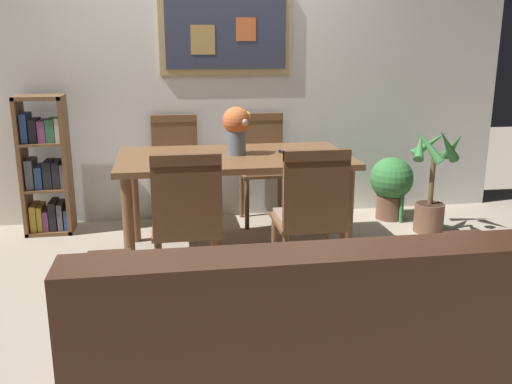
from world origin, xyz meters
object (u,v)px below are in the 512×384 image
Objects in this scene: potted_palm at (432,188)px; flower_vase at (237,127)px; dining_chair_near_right at (311,209)px; potted_ivy at (391,184)px; dining_chair_far_left at (175,161)px; dining_table at (234,168)px; leather_couch at (317,355)px; tv_remote at (287,153)px; dining_chair_near_left at (187,216)px; dining_chair_far_right at (262,159)px; bookshelf at (47,170)px.

flower_vase is (-1.59, -0.20, 0.56)m from potted_palm.
potted_ivy is at bearing 51.91° from dining_chair_near_right.
potted_ivy is at bearing -5.00° from dining_chair_far_left.
dining_table is 1.76× the size of dining_chair_far_left.
potted_palm is at bearing 7.93° from dining_table.
potted_ivy is 0.43m from potted_palm.
tv_remote is at bearing 81.30° from leather_couch.
dining_chair_near_left is at bearing -88.82° from dining_chair_far_left.
dining_chair_far_right reaches higher than tv_remote.
bookshelf is at bearing 140.17° from dining_chair_near_right.
dining_chair_far_right is 5.68× the size of tv_remote.
dining_table is 1.59m from bookshelf.
bookshelf is 2.85m from potted_ivy.
potted_palm reaches higher than dining_table.
tv_remote reaches higher than dining_table.
dining_table is 1.76× the size of dining_chair_near_left.
dining_chair_near_left is 1.05× the size of potted_palm.
potted_ivy is 0.63× the size of potted_palm.
dining_chair_far_right is 2.72× the size of flower_vase.
dining_chair_far_left reaches higher than potted_palm.
tv_remote is (0.74, 0.76, 0.20)m from dining_chair_near_left.
bookshelf is (-1.74, -0.06, -0.03)m from dining_chair_far_right.
dining_chair_far_left is at bearing 91.18° from dining_chair_near_left.
dining_chair_far_right and dining_chair_near_right have the same top height.
dining_chair_far_left and dining_chair_near_left have the same top height.
potted_ivy is 1.64× the size of flower_vase.
bookshelf is at bearing 170.85° from potted_palm.
dining_chair_far_left is 0.94m from flower_vase.
potted_ivy is at bearing -2.09° from bookshelf.
leather_couch is at bearing -88.25° from flower_vase.
dining_chair_far_left is 1.85m from potted_ivy.
potted_palm is at bearing 38.18° from dining_chair_near_right.
potted_ivy is (1.10, -0.16, -0.23)m from dining_chair_far_right.
potted_palm is 1.70m from flower_vase.
dining_chair_far_left is at bearing 117.35° from dining_table.
dining_chair_far_right is 1.75m from bookshelf.
flower_vase reaches higher than leather_couch.
dining_table is 1.46× the size of bookshelf.
dining_chair_near_right is at bearing -63.71° from dining_chair_far_left.
bookshelf reaches higher than dining_chair_far_right.
dining_table is 0.85m from dining_chair_near_right.
leather_couch is 5.37× the size of flower_vase.
tv_remote is (0.35, -0.04, -0.19)m from flower_vase.
dining_chair_far_right is (0.73, -0.00, 0.00)m from dining_chair_far_left.
dining_chair_near_right reaches higher than potted_palm.
dining_chair_far_right is at bearing 84.68° from leather_couch.
bookshelf is (-1.01, -0.06, -0.03)m from dining_chair_far_left.
dining_chair_near_left is 2.23m from potted_palm.
dining_chair_far_right is at bearing -0.12° from dining_chair_far_left.
potted_ivy is (1.08, 1.37, -0.23)m from dining_chair_near_right.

